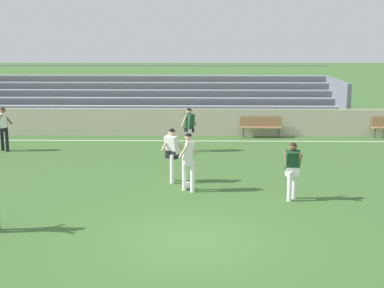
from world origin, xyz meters
TOP-DOWN VIEW (x-y plane):
  - ground_plane at (0.00, 0.00)m, footprint 160.00×160.00m
  - field_line_sideline at (0.00, 11.85)m, footprint 44.00×0.12m
  - sideline_wall at (0.00, 13.08)m, footprint 48.00×0.16m
  - bleacher_stand at (-2.92, 16.66)m, footprint 19.90×5.21m
  - bench_near_wall_gap at (2.79, 12.81)m, footprint 1.80×0.40m
  - player_white_pressing_high at (-0.18, 3.95)m, footprint 0.56×0.45m
  - player_white_on_ball at (-0.71, 4.97)m, footprint 0.68×0.50m
  - player_dark_dropping_back at (-0.31, 9.67)m, footprint 0.64×0.47m
  - player_white_wide_right at (-7.49, 9.57)m, footprint 0.59×0.45m
  - player_dark_challenging at (2.68, 3.13)m, footprint 0.45×0.57m
  - soccer_ball at (-0.20, 4.17)m, footprint 0.22×0.22m

SIDE VIEW (x-z plane):
  - ground_plane at x=0.00m, z-range 0.00..0.00m
  - field_line_sideline at x=0.00m, z-range 0.00..0.01m
  - soccer_ball at x=-0.20m, z-range 0.00..0.22m
  - bench_near_wall_gap at x=2.79m, z-range 0.10..1.00m
  - sideline_wall at x=0.00m, z-range 0.00..1.23m
  - player_dark_challenging at x=2.68m, z-range 0.15..1.75m
  - player_white_on_ball at x=-0.71m, z-range 0.16..1.84m
  - player_dark_dropping_back at x=-0.31m, z-range 0.16..1.86m
  - player_white_wide_right at x=-7.49m, z-range 0.17..1.89m
  - player_white_pressing_high at x=-0.18m, z-range 0.17..1.89m
  - bleacher_stand at x=-2.92m, z-range -0.22..2.61m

